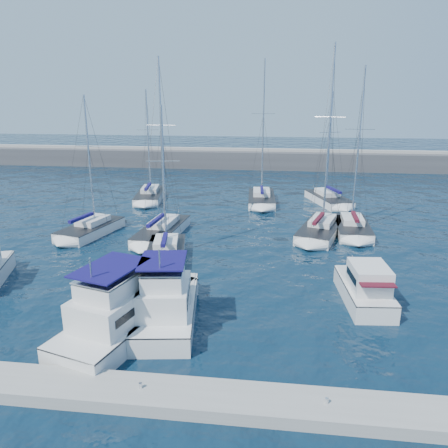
# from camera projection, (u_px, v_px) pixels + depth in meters

# --- Properties ---
(ground) EXTENTS (220.00, 220.00, 0.00)m
(ground) POSITION_uv_depth(u_px,v_px,m) (190.00, 292.00, 29.76)
(ground) COLOR black
(ground) RESTS_ON ground
(breakwater) EXTENTS (160.00, 6.00, 4.45)m
(breakwater) POSITION_uv_depth(u_px,v_px,m) (246.00, 162.00, 78.86)
(breakwater) COLOR #424244
(breakwater) RESTS_ON ground
(dock) EXTENTS (40.00, 2.20, 0.60)m
(dock) POSITION_uv_depth(u_px,v_px,m) (141.00, 394.00, 19.22)
(dock) COLOR gray
(dock) RESTS_ON ground
(dock_cleat_centre) EXTENTS (0.16, 0.16, 0.25)m
(dock_cleat_centre) POSITION_uv_depth(u_px,v_px,m) (141.00, 385.00, 19.09)
(dock_cleat_centre) COLOR silver
(dock_cleat_centre) RESTS_ON dock
(dock_cleat_near_stbd) EXTENTS (0.16, 0.16, 0.25)m
(dock_cleat_near_stbd) POSITION_uv_depth(u_px,v_px,m) (327.00, 401.00, 18.16)
(dock_cleat_near_stbd) COLOR silver
(dock_cleat_near_stbd) RESTS_ON dock
(motor_yacht_port_inner) EXTENTS (6.31, 11.06, 4.69)m
(motor_yacht_port_inner) POSITION_uv_depth(u_px,v_px,m) (125.00, 312.00, 24.59)
(motor_yacht_port_inner) COLOR silver
(motor_yacht_port_inner) RESTS_ON ground
(motor_yacht_stbd_inner) EXTENTS (4.37, 8.57, 4.69)m
(motor_yacht_stbd_inner) POSITION_uv_depth(u_px,v_px,m) (166.00, 305.00, 25.44)
(motor_yacht_stbd_inner) COLOR silver
(motor_yacht_stbd_inner) RESTS_ON ground
(motor_yacht_stbd_outer) EXTENTS (3.13, 6.43, 3.20)m
(motor_yacht_stbd_outer) POSITION_uv_depth(u_px,v_px,m) (365.00, 289.00, 27.90)
(motor_yacht_stbd_outer) COLOR silver
(motor_yacht_stbd_outer) RESTS_ON ground
(sailboat_mid_a) EXTENTS (4.71, 7.67, 13.21)m
(sailboat_mid_a) POSITION_uv_depth(u_px,v_px,m) (91.00, 229.00, 41.71)
(sailboat_mid_a) COLOR silver
(sailboat_mid_a) RESTS_ON ground
(sailboat_mid_b) EXTENTS (3.82, 8.92, 16.40)m
(sailboat_mid_b) POSITION_uv_depth(u_px,v_px,m) (162.00, 230.00, 41.21)
(sailboat_mid_b) COLOR silver
(sailboat_mid_b) RESTS_ON ground
(sailboat_mid_c) EXTENTS (4.05, 7.02, 12.50)m
(sailboat_mid_c) POSITION_uv_depth(u_px,v_px,m) (166.00, 252.00, 35.72)
(sailboat_mid_c) COLOR silver
(sailboat_mid_c) RESTS_ON ground
(sailboat_mid_d) EXTENTS (5.50, 9.10, 17.56)m
(sailboat_mid_d) POSITION_uv_depth(u_px,v_px,m) (321.00, 229.00, 41.64)
(sailboat_mid_d) COLOR silver
(sailboat_mid_d) RESTS_ON ground
(sailboat_mid_e) EXTENTS (3.27, 7.31, 15.71)m
(sailboat_mid_e) POSITION_uv_depth(u_px,v_px,m) (352.00, 227.00, 42.10)
(sailboat_mid_e) COLOR silver
(sailboat_mid_e) RESTS_ON ground
(sailboat_back_a) EXTENTS (4.20, 8.52, 13.78)m
(sailboat_back_a) POSITION_uv_depth(u_px,v_px,m) (150.00, 195.00, 55.27)
(sailboat_back_a) COLOR silver
(sailboat_back_a) RESTS_ON ground
(sailboat_back_b) EXTENTS (3.62, 8.29, 17.13)m
(sailboat_back_b) POSITION_uv_depth(u_px,v_px,m) (261.00, 198.00, 53.60)
(sailboat_back_b) COLOR silver
(sailboat_back_b) RESTS_ON ground
(sailboat_back_c) EXTENTS (5.47, 8.38, 13.54)m
(sailboat_back_c) POSITION_uv_depth(u_px,v_px,m) (328.00, 199.00, 53.43)
(sailboat_back_c) COLOR silver
(sailboat_back_c) RESTS_ON ground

